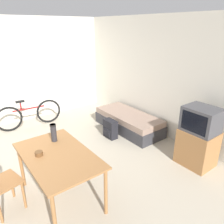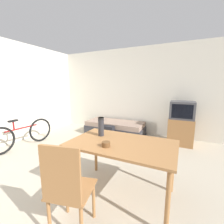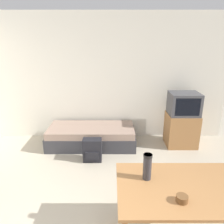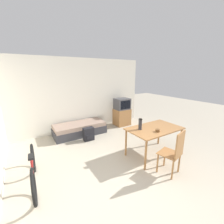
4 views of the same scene
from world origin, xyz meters
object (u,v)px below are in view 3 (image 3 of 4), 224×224
(dining_table, at_px, (187,193))
(backpack, at_px, (92,150))
(thermos_flask, at_px, (148,166))
(mate_bowl, at_px, (182,199))
(daybed, at_px, (92,136))
(tv, at_px, (182,120))

(dining_table, xyz_separation_m, backpack, (-1.12, 1.76, -0.48))
(thermos_flask, bearing_deg, mate_bowl, -52.22)
(dining_table, relative_size, backpack, 3.23)
(daybed, relative_size, tv, 1.60)
(thermos_flask, bearing_deg, backpack, 113.90)
(mate_bowl, bearing_deg, backpack, 116.58)
(backpack, bearing_deg, thermos_flask, -66.10)
(dining_table, relative_size, thermos_flask, 4.96)
(tv, distance_m, backpack, 1.96)
(mate_bowl, bearing_deg, thermos_flask, 127.78)
(dining_table, bearing_deg, daybed, 116.46)
(tv, relative_size, backpack, 2.61)
(tv, bearing_deg, thermos_flask, -115.55)
(dining_table, relative_size, mate_bowl, 13.13)
(daybed, relative_size, thermos_flask, 6.40)
(dining_table, height_order, mate_bowl, mate_bowl)
(daybed, relative_size, mate_bowl, 16.96)
(tv, height_order, mate_bowl, tv)
(daybed, distance_m, dining_table, 2.71)
(tv, relative_size, thermos_flask, 4.01)
(thermos_flask, height_order, backpack, thermos_flask)
(tv, xyz_separation_m, mate_bowl, (-0.83, -2.63, 0.25))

